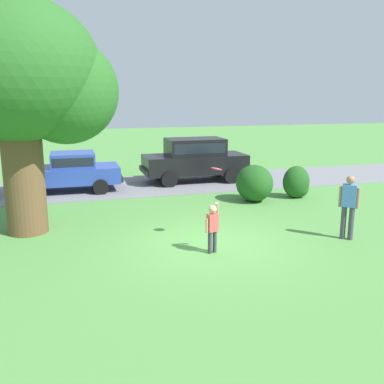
% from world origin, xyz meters
% --- Properties ---
extents(ground_plane, '(80.00, 80.00, 0.00)m').
position_xyz_m(ground_plane, '(0.00, 0.00, 0.00)').
color(ground_plane, '#518E42').
extents(driveway_strip, '(28.00, 4.40, 0.02)m').
position_xyz_m(driveway_strip, '(0.00, 7.82, 0.01)').
color(driveway_strip, slate).
rests_on(driveway_strip, ground).
extents(oak_tree_large, '(4.91, 4.47, 6.36)m').
position_xyz_m(oak_tree_large, '(-4.39, 2.46, 4.20)').
color(oak_tree_large, brown).
rests_on(oak_tree_large, ground).
extents(shrub_near_tree, '(1.32, 1.47, 1.33)m').
position_xyz_m(shrub_near_tree, '(3.06, 3.99, 0.66)').
color(shrub_near_tree, '#1E511C').
rests_on(shrub_near_tree, ground).
extents(shrub_centre_left, '(1.02, 0.88, 1.21)m').
position_xyz_m(shrub_centre_left, '(4.82, 4.08, 0.53)').
color(shrub_centre_left, '#1E511C').
rests_on(shrub_centre_left, ground).
extents(parked_sedan, '(4.41, 2.12, 1.56)m').
position_xyz_m(parked_sedan, '(-3.43, 7.54, 0.85)').
color(parked_sedan, '#28429E').
rests_on(parked_sedan, ground).
extents(parked_suv, '(4.71, 2.12, 1.92)m').
position_xyz_m(parked_suv, '(2.02, 8.12, 1.08)').
color(parked_suv, black).
rests_on(parked_suv, ground).
extents(child_thrower, '(0.42, 0.33, 1.29)m').
position_xyz_m(child_thrower, '(-0.11, -0.65, 0.72)').
color(child_thrower, '#383842').
rests_on(child_thrower, ground).
extents(frisbee, '(0.28, 0.28, 0.10)m').
position_xyz_m(frisbee, '(0.28, 0.23, 1.94)').
color(frisbee, red).
extents(adult_onlooker, '(0.42, 0.40, 1.74)m').
position_xyz_m(adult_onlooker, '(3.70, -0.65, 0.98)').
color(adult_onlooker, '#3F3F4C').
rests_on(adult_onlooker, ground).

